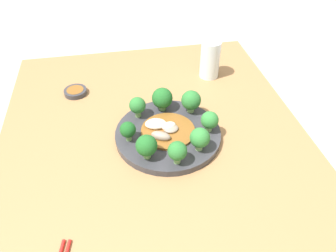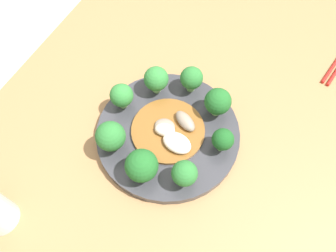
{
  "view_description": "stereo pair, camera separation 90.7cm",
  "coord_description": "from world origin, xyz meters",
  "px_view_note": "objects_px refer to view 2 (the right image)",
  "views": [
    {
      "loc": [
        0.59,
        -0.08,
        1.33
      ],
      "look_at": [
        -0.05,
        0.04,
        0.77
      ],
      "focal_mm": 35.0,
      "sensor_mm": 36.0,
      "label": 1
    },
    {
      "loc": [
        -0.32,
        -0.1,
        1.31
      ],
      "look_at": [
        -0.05,
        0.04,
        0.77
      ],
      "focal_mm": 35.0,
      "sensor_mm": 36.0,
      "label": 2
    }
  ],
  "objects_px": {
    "broccoli_south": "(223,140)",
    "broccoli_northeast": "(156,79)",
    "broccoli_north": "(122,96)",
    "broccoli_southeast": "(218,102)",
    "broccoli_west": "(142,166)",
    "broccoli_east": "(192,78)",
    "stirfry_center": "(171,131)",
    "broccoli_northwest": "(111,137)",
    "broccoli_southwest": "(184,174)",
    "plate": "(168,133)"
  },
  "relations": [
    {
      "from": "broccoli_north",
      "to": "broccoli_southeast",
      "type": "distance_m",
      "value": 0.19
    },
    {
      "from": "broccoli_south",
      "to": "stirfry_center",
      "type": "height_order",
      "value": "broccoli_south"
    },
    {
      "from": "broccoli_southeast",
      "to": "broccoli_east",
      "type": "height_order",
      "value": "broccoli_southeast"
    },
    {
      "from": "plate",
      "to": "broccoli_east",
      "type": "height_order",
      "value": "broccoli_east"
    },
    {
      "from": "broccoli_northwest",
      "to": "broccoli_southwest",
      "type": "height_order",
      "value": "broccoli_northwest"
    },
    {
      "from": "plate",
      "to": "broccoli_south",
      "type": "relative_size",
      "value": 5.12
    },
    {
      "from": "broccoli_southeast",
      "to": "broccoli_southwest",
      "type": "relative_size",
      "value": 1.06
    },
    {
      "from": "plate",
      "to": "broccoli_northeast",
      "type": "relative_size",
      "value": 4.42
    },
    {
      "from": "broccoli_north",
      "to": "broccoli_east",
      "type": "bearing_deg",
      "value": -47.6
    },
    {
      "from": "plate",
      "to": "broccoli_east",
      "type": "bearing_deg",
      "value": 0.8
    },
    {
      "from": "plate",
      "to": "broccoli_west",
      "type": "height_order",
      "value": "broccoli_west"
    },
    {
      "from": "broccoli_west",
      "to": "broccoli_southwest",
      "type": "height_order",
      "value": "broccoli_west"
    },
    {
      "from": "broccoli_southeast",
      "to": "broccoli_east",
      "type": "distance_m",
      "value": 0.07
    },
    {
      "from": "broccoli_west",
      "to": "stirfry_center",
      "type": "height_order",
      "value": "broccoli_west"
    },
    {
      "from": "broccoli_northeast",
      "to": "broccoli_southeast",
      "type": "distance_m",
      "value": 0.13
    },
    {
      "from": "stirfry_center",
      "to": "broccoli_west",
      "type": "bearing_deg",
      "value": 174.51
    },
    {
      "from": "stirfry_center",
      "to": "plate",
      "type": "bearing_deg",
      "value": 78.65
    },
    {
      "from": "broccoli_south",
      "to": "broccoli_west",
      "type": "distance_m",
      "value": 0.15
    },
    {
      "from": "broccoli_northeast",
      "to": "broccoli_south",
      "type": "bearing_deg",
      "value": -111.44
    },
    {
      "from": "broccoli_east",
      "to": "broccoli_south",
      "type": "bearing_deg",
      "value": -133.13
    },
    {
      "from": "broccoli_west",
      "to": "broccoli_east",
      "type": "relative_size",
      "value": 1.12
    },
    {
      "from": "plate",
      "to": "broccoli_south",
      "type": "bearing_deg",
      "value": -83.88
    },
    {
      "from": "broccoli_south",
      "to": "broccoli_west",
      "type": "xyz_separation_m",
      "value": [
        -0.11,
        0.11,
        0.0
      ]
    },
    {
      "from": "broccoli_northeast",
      "to": "broccoli_southwest",
      "type": "relative_size",
      "value": 1.04
    },
    {
      "from": "broccoli_southeast",
      "to": "broccoli_southwest",
      "type": "height_order",
      "value": "broccoli_southeast"
    },
    {
      "from": "broccoli_northwest",
      "to": "broccoli_east",
      "type": "bearing_deg",
      "value": -22.76
    },
    {
      "from": "broccoli_east",
      "to": "stirfry_center",
      "type": "distance_m",
      "value": 0.12
    },
    {
      "from": "broccoli_north",
      "to": "broccoli_northwest",
      "type": "relative_size",
      "value": 0.88
    },
    {
      "from": "broccoli_northeast",
      "to": "stirfry_center",
      "type": "distance_m",
      "value": 0.11
    },
    {
      "from": "broccoli_south",
      "to": "broccoli_southeast",
      "type": "height_order",
      "value": "broccoli_southeast"
    },
    {
      "from": "broccoli_south",
      "to": "broccoli_northeast",
      "type": "bearing_deg",
      "value": 68.56
    },
    {
      "from": "broccoli_north",
      "to": "broccoli_southeast",
      "type": "height_order",
      "value": "broccoli_southeast"
    },
    {
      "from": "broccoli_southeast",
      "to": "broccoli_northwest",
      "type": "xyz_separation_m",
      "value": [
        -0.16,
        0.15,
        0.0
      ]
    },
    {
      "from": "plate",
      "to": "broccoli_east",
      "type": "relative_size",
      "value": 4.59
    },
    {
      "from": "broccoli_south",
      "to": "broccoli_north",
      "type": "bearing_deg",
      "value": 89.23
    },
    {
      "from": "broccoli_south",
      "to": "broccoli_east",
      "type": "xyz_separation_m",
      "value": [
        0.1,
        0.11,
        0.0
      ]
    },
    {
      "from": "broccoli_northeast",
      "to": "stirfry_center",
      "type": "bearing_deg",
      "value": -137.88
    },
    {
      "from": "broccoli_north",
      "to": "broccoli_southeast",
      "type": "relative_size",
      "value": 0.9
    },
    {
      "from": "broccoli_northeast",
      "to": "broccoli_southeast",
      "type": "height_order",
      "value": "broccoli_southeast"
    },
    {
      "from": "broccoli_south",
      "to": "broccoli_northeast",
      "type": "relative_size",
      "value": 0.86
    },
    {
      "from": "broccoli_north",
      "to": "broccoli_northeast",
      "type": "bearing_deg",
      "value": -34.32
    },
    {
      "from": "broccoli_east",
      "to": "stirfry_center",
      "type": "bearing_deg",
      "value": -175.5
    },
    {
      "from": "broccoli_east",
      "to": "broccoli_west",
      "type": "bearing_deg",
      "value": 179.85
    },
    {
      "from": "broccoli_southwest",
      "to": "broccoli_northeast",
      "type": "bearing_deg",
      "value": 40.49
    },
    {
      "from": "broccoli_northeast",
      "to": "broccoli_southwest",
      "type": "xyz_separation_m",
      "value": [
        -0.16,
        -0.13,
        -0.0
      ]
    },
    {
      "from": "broccoli_south",
      "to": "stirfry_center",
      "type": "bearing_deg",
      "value": 97.42
    },
    {
      "from": "plate",
      "to": "broccoli_west",
      "type": "relative_size",
      "value": 4.11
    },
    {
      "from": "broccoli_west",
      "to": "broccoli_north",
      "type": "bearing_deg",
      "value": 42.91
    },
    {
      "from": "broccoli_northwest",
      "to": "broccoli_northeast",
      "type": "bearing_deg",
      "value": -5.62
    },
    {
      "from": "broccoli_northeast",
      "to": "broccoli_northwest",
      "type": "bearing_deg",
      "value": 174.38
    }
  ]
}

